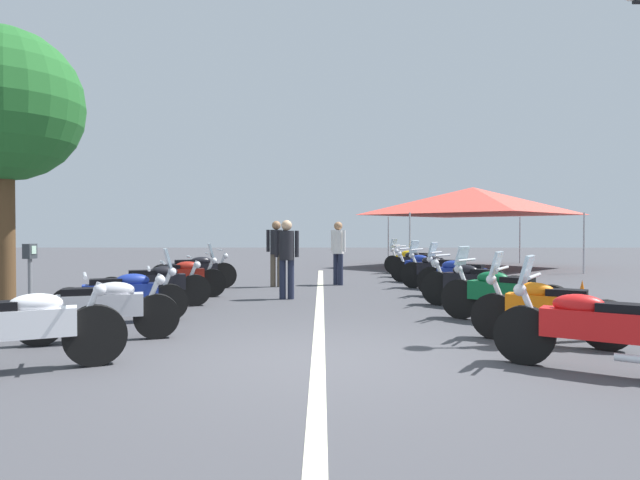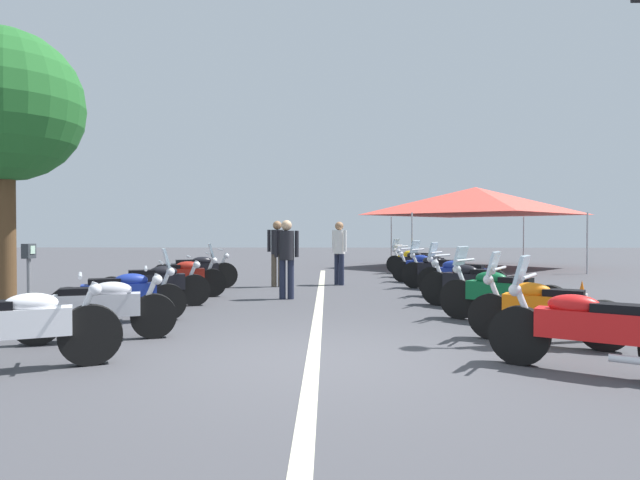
# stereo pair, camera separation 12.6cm
# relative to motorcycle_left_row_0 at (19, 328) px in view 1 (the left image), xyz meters

# --- Properties ---
(ground_plane) EXTENTS (80.00, 80.00, 0.00)m
(ground_plane) POSITION_rel_motorcycle_left_row_0_xyz_m (0.56, -3.12, -0.47)
(ground_plane) COLOR #424247
(lane_centre_stripe) EXTENTS (19.13, 0.16, 0.01)m
(lane_centre_stripe) POSITION_rel_motorcycle_left_row_0_xyz_m (4.69, -3.12, -0.46)
(lane_centre_stripe) COLOR beige
(lane_centre_stripe) RESTS_ON ground_plane
(motorcycle_left_row_0) EXTENTS (1.08, 2.04, 1.02)m
(motorcycle_left_row_0) POSITION_rel_motorcycle_left_row_0_xyz_m (0.00, 0.00, 0.00)
(motorcycle_left_row_0) COLOR black
(motorcycle_left_row_0) RESTS_ON ground_plane
(motorcycle_left_row_1) EXTENTS (0.91, 1.99, 0.99)m
(motorcycle_left_row_1) POSITION_rel_motorcycle_left_row_0_xyz_m (1.56, -0.22, -0.02)
(motorcycle_left_row_1) COLOR black
(motorcycle_left_row_1) RESTS_ON ground_plane
(motorcycle_left_row_2) EXTENTS (0.98, 2.00, 1.19)m
(motorcycle_left_row_2) POSITION_rel_motorcycle_left_row_0_xyz_m (2.99, 0.02, -0.01)
(motorcycle_left_row_2) COLOR black
(motorcycle_left_row_2) RESTS_ON ground_plane
(motorcycle_left_row_3) EXTENTS (0.97, 2.06, 0.99)m
(motorcycle_left_row_3) POSITION_rel_motorcycle_left_row_0_xyz_m (4.72, 0.04, -0.02)
(motorcycle_left_row_3) COLOR black
(motorcycle_left_row_3) RESTS_ON ground_plane
(motorcycle_left_row_4) EXTENTS (0.85, 1.99, 1.21)m
(motorcycle_left_row_4) POSITION_rel_motorcycle_left_row_0_xyz_m (6.19, -0.06, -0.00)
(motorcycle_left_row_4) COLOR black
(motorcycle_left_row_4) RESTS_ON ground_plane
(motorcycle_left_row_5) EXTENTS (1.01, 2.05, 1.01)m
(motorcycle_left_row_5) POSITION_rel_motorcycle_left_row_0_xyz_m (7.96, 0.04, -0.00)
(motorcycle_left_row_5) COLOR black
(motorcycle_left_row_5) RESTS_ON ground_plane
(motorcycle_right_row_0) EXTENTS (1.22, 1.87, 1.22)m
(motorcycle_right_row_0) POSITION_rel_motorcycle_left_row_0_xyz_m (0.03, -6.01, 0.00)
(motorcycle_right_row_0) COLOR black
(motorcycle_right_row_0) RESTS_ON ground_plane
(motorcycle_right_row_1) EXTENTS (1.14, 1.78, 1.20)m
(motorcycle_right_row_1) POSITION_rel_motorcycle_left_row_0_xyz_m (1.45, -6.09, -0.00)
(motorcycle_right_row_1) COLOR black
(motorcycle_right_row_1) RESTS_ON ground_plane
(motorcycle_right_row_2) EXTENTS (1.49, 1.72, 1.22)m
(motorcycle_right_row_2) POSITION_rel_motorcycle_left_row_0_xyz_m (3.01, -6.04, 0.01)
(motorcycle_right_row_2) COLOR black
(motorcycle_right_row_2) RESTS_ON ground_plane
(motorcycle_right_row_3) EXTENTS (1.50, 1.79, 1.02)m
(motorcycle_right_row_3) POSITION_rel_motorcycle_left_row_0_xyz_m (4.65, -6.04, 0.00)
(motorcycle_right_row_3) COLOR black
(motorcycle_right_row_3) RESTS_ON ground_plane
(motorcycle_right_row_4) EXTENTS (1.21, 1.79, 1.22)m
(motorcycle_right_row_4) POSITION_rel_motorcycle_left_row_0_xyz_m (6.20, -6.20, 0.01)
(motorcycle_right_row_4) COLOR black
(motorcycle_right_row_4) RESTS_ON ground_plane
(motorcycle_right_row_5) EXTENTS (1.38, 1.70, 1.23)m
(motorcycle_right_row_5) POSITION_rel_motorcycle_left_row_0_xyz_m (7.87, -6.04, 0.01)
(motorcycle_right_row_5) COLOR black
(motorcycle_right_row_5) RESTS_ON ground_plane
(motorcycle_right_row_6) EXTENTS (1.31, 1.82, 0.98)m
(motorcycle_right_row_6) POSITION_rel_motorcycle_left_row_0_xyz_m (9.52, -6.05, -0.02)
(motorcycle_right_row_6) COLOR black
(motorcycle_right_row_6) RESTS_ON ground_plane
(motorcycle_right_row_7) EXTENTS (1.40, 1.71, 1.00)m
(motorcycle_right_row_7) POSITION_rel_motorcycle_left_row_0_xyz_m (11.09, -6.12, -0.01)
(motorcycle_right_row_7) COLOR black
(motorcycle_right_row_7) RESTS_ON ground_plane
(motorcycle_right_row_8) EXTENTS (1.34, 1.84, 1.20)m
(motorcycle_right_row_8) POSITION_rel_motorcycle_left_row_0_xyz_m (12.60, -6.22, -0.01)
(motorcycle_right_row_8) COLOR black
(motorcycle_right_row_8) RESTS_ON ground_plane
(parking_meter) EXTENTS (0.19, 0.15, 1.29)m
(parking_meter) POSITION_rel_motorcycle_left_row_0_xyz_m (2.38, 1.17, 0.43)
(parking_meter) COLOR slate
(parking_meter) RESTS_ON ground_plane
(traffic_cone_0) EXTENTS (0.36, 0.36, 0.61)m
(traffic_cone_0) POSITION_rel_motorcycle_left_row_0_xyz_m (3.92, -7.76, -0.18)
(traffic_cone_0) COLOR orange
(traffic_cone_0) RESTS_ON ground_plane
(bystander_1) EXTENTS (0.32, 0.53, 1.71)m
(bystander_1) POSITION_rel_motorcycle_left_row_0_xyz_m (6.04, -2.40, 0.54)
(bystander_1) COLOR #1E2338
(bystander_1) RESTS_ON ground_plane
(bystander_2) EXTENTS (0.41, 0.39, 1.72)m
(bystander_2) POSITION_rel_motorcycle_left_row_0_xyz_m (9.05, -3.61, 0.54)
(bystander_2) COLOR #1E2338
(bystander_2) RESTS_ON ground_plane
(bystander_3) EXTENTS (0.32, 0.53, 1.74)m
(bystander_3) POSITION_rel_motorcycle_left_row_0_xyz_m (8.57, -1.97, 0.55)
(bystander_3) COLOR brown
(bystander_3) RESTS_ON ground_plane
(roadside_tree_0) EXTENTS (2.78, 2.78, 5.18)m
(roadside_tree_0) POSITION_rel_motorcycle_left_row_0_xyz_m (4.25, 2.63, 3.29)
(roadside_tree_0) COLOR brown
(roadside_tree_0) RESTS_ON ground_plane
(event_tent) EXTENTS (6.63, 6.63, 3.20)m
(event_tent) POSITION_rel_motorcycle_left_row_0_xyz_m (15.87, -9.17, 2.18)
(event_tent) COLOR #E54C3F
(event_tent) RESTS_ON ground_plane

